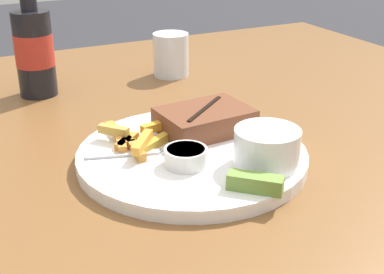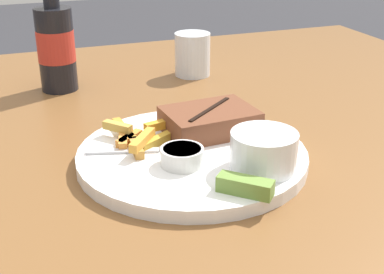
{
  "view_description": "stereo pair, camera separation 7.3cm",
  "coord_description": "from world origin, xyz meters",
  "px_view_note": "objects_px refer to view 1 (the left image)",
  "views": [
    {
      "loc": [
        -0.3,
        -0.6,
        1.11
      ],
      "look_at": [
        0.0,
        0.0,
        0.81
      ],
      "focal_mm": 50.0,
      "sensor_mm": 36.0,
      "label": 1
    },
    {
      "loc": [
        -0.23,
        -0.63,
        1.11
      ],
      "look_at": [
        0.0,
        0.0,
        0.81
      ],
      "focal_mm": 50.0,
      "sensor_mm": 36.0,
      "label": 2
    }
  ],
  "objects_px": {
    "beer_bottle": "(34,48)",
    "drinking_glass": "(171,55)",
    "dipping_sauce_cup": "(186,156)",
    "fork_utensil": "(131,154)",
    "pickle_spear": "(255,183)",
    "coleslaw_cup": "(267,145)",
    "dinner_plate": "(192,156)",
    "steak_portion": "(205,120)"
  },
  "relations": [
    {
      "from": "beer_bottle",
      "to": "drinking_glass",
      "type": "xyz_separation_m",
      "value": [
        0.27,
        -0.0,
        -0.05
      ]
    },
    {
      "from": "steak_portion",
      "to": "coleslaw_cup",
      "type": "bearing_deg",
      "value": -81.73
    },
    {
      "from": "coleslaw_cup",
      "to": "drinking_glass",
      "type": "height_order",
      "value": "drinking_glass"
    },
    {
      "from": "steak_portion",
      "to": "dinner_plate",
      "type": "bearing_deg",
      "value": -132.04
    },
    {
      "from": "dinner_plate",
      "to": "fork_utensil",
      "type": "relative_size",
      "value": 2.41
    },
    {
      "from": "drinking_glass",
      "to": "pickle_spear",
      "type": "bearing_deg",
      "value": -103.57
    },
    {
      "from": "fork_utensil",
      "to": "dinner_plate",
      "type": "bearing_deg",
      "value": 0.0
    },
    {
      "from": "dinner_plate",
      "to": "steak_portion",
      "type": "xyz_separation_m",
      "value": [
        0.05,
        0.05,
        0.03
      ]
    },
    {
      "from": "steak_portion",
      "to": "drinking_glass",
      "type": "bearing_deg",
      "value": 73.98
    },
    {
      "from": "coleslaw_cup",
      "to": "dipping_sauce_cup",
      "type": "distance_m",
      "value": 0.11
    },
    {
      "from": "coleslaw_cup",
      "to": "fork_utensil",
      "type": "height_order",
      "value": "coleslaw_cup"
    },
    {
      "from": "pickle_spear",
      "to": "beer_bottle",
      "type": "height_order",
      "value": "beer_bottle"
    },
    {
      "from": "steak_portion",
      "to": "coleslaw_cup",
      "type": "relative_size",
      "value": 1.6
    },
    {
      "from": "dinner_plate",
      "to": "drinking_glass",
      "type": "height_order",
      "value": "drinking_glass"
    },
    {
      "from": "coleslaw_cup",
      "to": "pickle_spear",
      "type": "bearing_deg",
      "value": -134.3
    },
    {
      "from": "steak_portion",
      "to": "coleslaw_cup",
      "type": "xyz_separation_m",
      "value": [
        0.02,
        -0.13,
        0.01
      ]
    },
    {
      "from": "dipping_sauce_cup",
      "to": "beer_bottle",
      "type": "relative_size",
      "value": 0.23
    },
    {
      "from": "dinner_plate",
      "to": "dipping_sauce_cup",
      "type": "height_order",
      "value": "dipping_sauce_cup"
    },
    {
      "from": "fork_utensil",
      "to": "beer_bottle",
      "type": "relative_size",
      "value": 0.53
    },
    {
      "from": "coleslaw_cup",
      "to": "drinking_glass",
      "type": "xyz_separation_m",
      "value": [
        0.07,
        0.46,
        -0.0
      ]
    },
    {
      "from": "dipping_sauce_cup",
      "to": "fork_utensil",
      "type": "bearing_deg",
      "value": 131.89
    },
    {
      "from": "dinner_plate",
      "to": "dipping_sauce_cup",
      "type": "bearing_deg",
      "value": -126.64
    },
    {
      "from": "dipping_sauce_cup",
      "to": "beer_bottle",
      "type": "distance_m",
      "value": 0.43
    },
    {
      "from": "steak_portion",
      "to": "dipping_sauce_cup",
      "type": "bearing_deg",
      "value": -129.92
    },
    {
      "from": "dipping_sauce_cup",
      "to": "pickle_spear",
      "type": "height_order",
      "value": "dipping_sauce_cup"
    },
    {
      "from": "steak_portion",
      "to": "fork_utensil",
      "type": "xyz_separation_m",
      "value": [
        -0.13,
        -0.03,
        -0.02
      ]
    },
    {
      "from": "dinner_plate",
      "to": "coleslaw_cup",
      "type": "relative_size",
      "value": 3.7
    },
    {
      "from": "coleslaw_cup",
      "to": "beer_bottle",
      "type": "height_order",
      "value": "beer_bottle"
    },
    {
      "from": "steak_portion",
      "to": "pickle_spear",
      "type": "xyz_separation_m",
      "value": [
        -0.03,
        -0.19,
        -0.01
      ]
    },
    {
      "from": "pickle_spear",
      "to": "fork_utensil",
      "type": "distance_m",
      "value": 0.19
    },
    {
      "from": "dinner_plate",
      "to": "drinking_glass",
      "type": "relative_size",
      "value": 3.63
    },
    {
      "from": "steak_portion",
      "to": "pickle_spear",
      "type": "bearing_deg",
      "value": -99.12
    },
    {
      "from": "dinner_plate",
      "to": "steak_portion",
      "type": "relative_size",
      "value": 2.31
    },
    {
      "from": "coleslaw_cup",
      "to": "pickle_spear",
      "type": "distance_m",
      "value": 0.07
    },
    {
      "from": "dinner_plate",
      "to": "pickle_spear",
      "type": "distance_m",
      "value": 0.14
    },
    {
      "from": "dipping_sauce_cup",
      "to": "coleslaw_cup",
      "type": "bearing_deg",
      "value": -26.09
    },
    {
      "from": "dipping_sauce_cup",
      "to": "fork_utensil",
      "type": "relative_size",
      "value": 0.43
    },
    {
      "from": "beer_bottle",
      "to": "pickle_spear",
      "type": "bearing_deg",
      "value": -73.99
    },
    {
      "from": "dipping_sauce_cup",
      "to": "fork_utensil",
      "type": "distance_m",
      "value": 0.08
    },
    {
      "from": "dinner_plate",
      "to": "beer_bottle",
      "type": "relative_size",
      "value": 1.27
    },
    {
      "from": "dinner_plate",
      "to": "dipping_sauce_cup",
      "type": "xyz_separation_m",
      "value": [
        -0.03,
        -0.04,
        0.02
      ]
    },
    {
      "from": "coleslaw_cup",
      "to": "steak_portion",
      "type": "bearing_deg",
      "value": 98.27
    }
  ]
}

